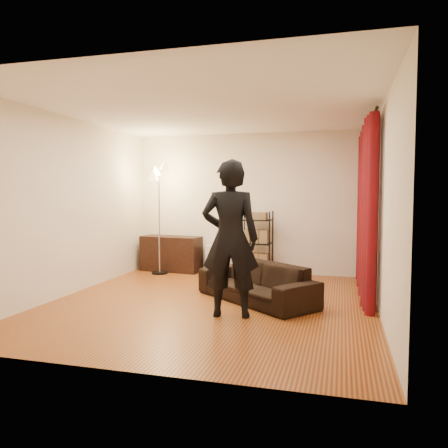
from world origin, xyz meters
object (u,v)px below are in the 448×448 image
(person, at_px, (230,239))
(wire_shelf, at_px, (256,243))
(floor_lamp, at_px, (159,219))
(media_cabinet, at_px, (171,254))
(sofa, at_px, (256,282))
(storage_boxes, at_px, (214,259))

(person, height_order, wire_shelf, person)
(person, height_order, floor_lamp, floor_lamp)
(media_cabinet, relative_size, floor_lamp, 0.57)
(person, bearing_deg, wire_shelf, -95.11)
(sofa, distance_m, floor_lamp, 2.85)
(media_cabinet, bearing_deg, floor_lamp, -100.57)
(wire_shelf, height_order, floor_lamp, floor_lamp)
(storage_boxes, xyz_separation_m, floor_lamp, (-0.96, -0.43, 0.78))
(storage_boxes, relative_size, wire_shelf, 0.44)
(media_cabinet, xyz_separation_m, floor_lamp, (-0.10, -0.34, 0.70))
(media_cabinet, bearing_deg, wire_shelf, 5.19)
(floor_lamp, bearing_deg, wire_shelf, 9.90)
(storage_boxes, relative_size, floor_lamp, 0.26)
(person, relative_size, storage_boxes, 3.67)
(storage_boxes, xyz_separation_m, wire_shelf, (0.87, -0.11, 0.34))
(sofa, distance_m, storage_boxes, 2.41)
(wire_shelf, bearing_deg, floor_lamp, -173.13)
(sofa, relative_size, wire_shelf, 1.56)
(sofa, height_order, media_cabinet, media_cabinet)
(person, height_order, media_cabinet, person)
(floor_lamp, bearing_deg, person, -50.50)
(wire_shelf, bearing_deg, sofa, -82.25)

